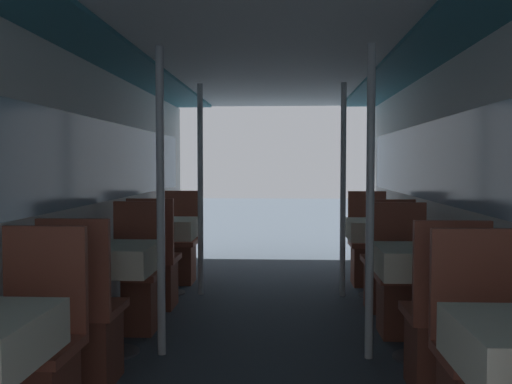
{
  "coord_description": "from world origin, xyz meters",
  "views": [
    {
      "loc": [
        0.14,
        -1.05,
        1.3
      ],
      "look_at": [
        -0.08,
        3.27,
        1.08
      ],
      "focal_mm": 40.0,
      "sensor_mm": 36.0,
      "label": 1
    }
  ],
  "objects_px": {
    "dining_table_left_2": "(167,232)",
    "dining_table_right_2": "(377,233)",
    "dining_table_left_1": "(113,264)",
    "support_pole_right_1": "(370,203)",
    "chair_left_near_1": "(85,333)",
    "chair_left_near_2": "(155,274)",
    "chair_right_far_1": "(403,294)",
    "support_pole_right_2": "(343,190)",
    "chair_left_far_1": "(135,291)",
    "chair_left_far_2": "(178,255)",
    "chair_right_far_2": "(369,256)",
    "chair_right_near_1": "(442,339)",
    "chair_right_near_2": "(387,277)",
    "chair_left_far_0": "(33,377)",
    "support_pole_left_2": "(200,190)",
    "dining_table_right_1": "(420,267)",
    "support_pole_left_1": "(161,202)"
  },
  "relations": [
    {
      "from": "support_pole_right_1",
      "to": "chair_right_far_2",
      "type": "height_order",
      "value": "support_pole_right_1"
    },
    {
      "from": "chair_left_far_1",
      "to": "chair_right_near_1",
      "type": "distance_m",
      "value": 2.34
    },
    {
      "from": "support_pole_right_1",
      "to": "dining_table_left_1",
      "type": "bearing_deg",
      "value": 180.0
    },
    {
      "from": "dining_table_left_2",
      "to": "chair_left_far_2",
      "type": "height_order",
      "value": "chair_left_far_2"
    },
    {
      "from": "dining_table_left_1",
      "to": "chair_right_far_2",
      "type": "distance_m",
      "value": 3.14
    },
    {
      "from": "support_pole_left_2",
      "to": "chair_right_far_2",
      "type": "xyz_separation_m",
      "value": [
        1.73,
        0.55,
        -0.74
      ]
    },
    {
      "from": "chair_left_far_1",
      "to": "support_pole_right_1",
      "type": "distance_m",
      "value": 1.96
    },
    {
      "from": "chair_left_far_0",
      "to": "dining_table_left_1",
      "type": "distance_m",
      "value": 1.28
    },
    {
      "from": "dining_table_left_2",
      "to": "chair_left_far_1",
      "type": "bearing_deg",
      "value": -90.0
    },
    {
      "from": "chair_left_near_1",
      "to": "support_pole_left_1",
      "type": "distance_m",
      "value": 0.98
    },
    {
      "from": "chair_left_far_0",
      "to": "chair_left_far_1",
      "type": "bearing_deg",
      "value": -90.0
    },
    {
      "from": "chair_left_far_1",
      "to": "chair_left_far_2",
      "type": "xyz_separation_m",
      "value": [
        0.0,
        1.79,
        0.0
      ]
    },
    {
      "from": "chair_left_far_2",
      "to": "support_pole_right_2",
      "type": "relative_size",
      "value": 0.48
    },
    {
      "from": "chair_left_far_2",
      "to": "dining_table_right_2",
      "type": "height_order",
      "value": "chair_left_far_2"
    },
    {
      "from": "chair_right_near_1",
      "to": "chair_right_near_2",
      "type": "height_order",
      "value": "same"
    },
    {
      "from": "chair_right_near_1",
      "to": "chair_right_far_2",
      "type": "relative_size",
      "value": 1.0
    },
    {
      "from": "support_pole_right_1",
      "to": "dining_table_right_2",
      "type": "relative_size",
      "value": 2.78
    },
    {
      "from": "chair_right_near_2",
      "to": "support_pole_right_2",
      "type": "bearing_deg",
      "value": 121.15
    },
    {
      "from": "chair_left_near_1",
      "to": "chair_left_near_2",
      "type": "distance_m",
      "value": 1.79
    },
    {
      "from": "dining_table_left_2",
      "to": "chair_right_far_2",
      "type": "height_order",
      "value": "chair_right_far_2"
    },
    {
      "from": "dining_table_left_2",
      "to": "dining_table_right_2",
      "type": "relative_size",
      "value": 1.0
    },
    {
      "from": "chair_right_near_1",
      "to": "chair_right_far_2",
      "type": "bearing_deg",
      "value": 90.0
    },
    {
      "from": "support_pole_left_2",
      "to": "support_pole_left_1",
      "type": "bearing_deg",
      "value": -90.0
    },
    {
      "from": "chair_left_far_2",
      "to": "chair_right_near_2",
      "type": "xyz_separation_m",
      "value": [
        2.07,
        -1.1,
        0.0
      ]
    },
    {
      "from": "chair_left_far_0",
      "to": "chair_left_near_2",
      "type": "bearing_deg",
      "value": -90.0
    },
    {
      "from": "support_pole_right_1",
      "to": "chair_right_far_2",
      "type": "xyz_separation_m",
      "value": [
        0.33,
        2.34,
        -0.74
      ]
    },
    {
      "from": "dining_table_right_1",
      "to": "dining_table_right_2",
      "type": "relative_size",
      "value": 1.0
    },
    {
      "from": "chair_left_far_0",
      "to": "chair_left_near_2",
      "type": "height_order",
      "value": "same"
    },
    {
      "from": "dining_table_right_2",
      "to": "chair_right_near_1",
      "type": "bearing_deg",
      "value": -90.0
    },
    {
      "from": "chair_right_near_2",
      "to": "chair_right_far_2",
      "type": "bearing_deg",
      "value": 90.0
    },
    {
      "from": "dining_table_right_2",
      "to": "dining_table_right_1",
      "type": "bearing_deg",
      "value": -90.0
    },
    {
      "from": "dining_table_left_2",
      "to": "chair_right_near_2",
      "type": "xyz_separation_m",
      "value": [
        2.07,
        -0.55,
        -0.31
      ]
    },
    {
      "from": "dining_table_left_2",
      "to": "support_pole_left_2",
      "type": "xyz_separation_m",
      "value": [
        0.33,
        0.0,
        0.42
      ]
    },
    {
      "from": "chair_left_far_2",
      "to": "chair_right_far_2",
      "type": "bearing_deg",
      "value": -180.0
    },
    {
      "from": "support_pole_right_1",
      "to": "chair_left_far_1",
      "type": "bearing_deg",
      "value": 162.35
    },
    {
      "from": "chair_left_far_0",
      "to": "chair_left_far_2",
      "type": "height_order",
      "value": "same"
    },
    {
      "from": "chair_right_far_1",
      "to": "support_pole_right_2",
      "type": "height_order",
      "value": "support_pole_right_2"
    },
    {
      "from": "dining_table_left_2",
      "to": "dining_table_right_2",
      "type": "height_order",
      "value": "same"
    },
    {
      "from": "dining_table_left_2",
      "to": "support_pole_right_2",
      "type": "distance_m",
      "value": 1.78
    },
    {
      "from": "chair_left_far_1",
      "to": "chair_right_near_2",
      "type": "relative_size",
      "value": 1.0
    },
    {
      "from": "dining_table_left_1",
      "to": "chair_left_far_2",
      "type": "bearing_deg",
      "value": 90.0
    },
    {
      "from": "dining_table_right_1",
      "to": "chair_left_far_2",
      "type": "bearing_deg",
      "value": 131.42
    },
    {
      "from": "dining_table_left_1",
      "to": "support_pole_right_1",
      "type": "bearing_deg",
      "value": 0.0
    },
    {
      "from": "dining_table_right_1",
      "to": "chair_right_far_2",
      "type": "bearing_deg",
      "value": 90.0
    },
    {
      "from": "dining_table_left_1",
      "to": "chair_left_near_2",
      "type": "relative_size",
      "value": 0.75
    },
    {
      "from": "chair_left_near_1",
      "to": "support_pole_right_2",
      "type": "bearing_deg",
      "value": 53.5
    },
    {
      "from": "chair_left_far_0",
      "to": "support_pole_left_2",
      "type": "bearing_deg",
      "value": -96.28
    },
    {
      "from": "chair_right_far_2",
      "to": "dining_table_left_1",
      "type": "bearing_deg",
      "value": 48.58
    },
    {
      "from": "dining_table_left_1",
      "to": "chair_left_near_1",
      "type": "bearing_deg",
      "value": -90.0
    },
    {
      "from": "support_pole_right_1",
      "to": "chair_right_far_1",
      "type": "bearing_deg",
      "value": 58.85
    }
  ]
}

